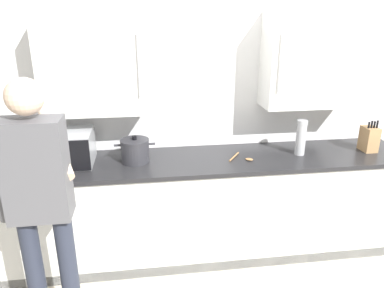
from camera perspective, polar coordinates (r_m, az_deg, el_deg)
The scene contains 8 objects.
back_wall_tiled at distance 3.16m, azimuth 1.84°, elevation 8.41°, with size 3.83×0.44×2.60m.
counter_unit at distance 3.21m, azimuth 2.57°, elevation -9.70°, with size 3.44×0.65×0.90m.
microwave_oven at distance 3.05m, azimuth -21.36°, elevation -0.74°, with size 0.60×0.39×0.26m.
stock_pot at distance 2.95m, azimuth -8.93°, elevation -1.02°, with size 0.33×0.23×0.22m.
knife_block at distance 3.50m, azimuth 26.03°, elevation 0.75°, with size 0.11×0.15×0.28m.
wooden_spoon at distance 3.02m, azimuth 7.86°, elevation -2.21°, with size 0.21×0.20×0.02m.
thermos_flask at distance 3.18m, azimuth 16.72°, elevation 1.00°, with size 0.09×0.09×0.30m.
person_figure at distance 2.27m, azimuth -22.74°, elevation -7.74°, with size 0.44×0.61×1.72m.
Camera 1 is at (-0.52, -1.88, 2.02)m, focal length 33.98 mm.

